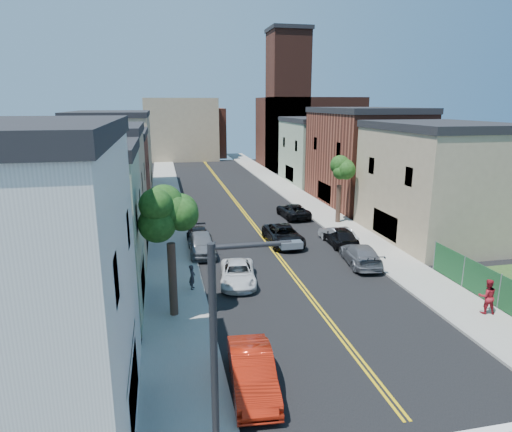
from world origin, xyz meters
TOP-DOWN VIEW (x-y plane):
  - sidewalk_left at (-7.90, 40.00)m, footprint 3.20×100.00m
  - sidewalk_right at (7.90, 40.00)m, footprint 3.20×100.00m
  - curb_left at (-6.15, 40.00)m, footprint 0.30×100.00m
  - curb_right at (6.15, 40.00)m, footprint 0.30×100.00m
  - bldg_left_palegrn at (-14.00, 16.00)m, footprint 9.00×8.00m
  - bldg_left_tan_near at (-14.00, 25.00)m, footprint 9.00×10.00m
  - bldg_left_brick at (-14.00, 36.00)m, footprint 9.00×12.00m
  - bldg_left_tan_far at (-14.00, 50.00)m, footprint 9.00×16.00m
  - bldg_right_tan at (14.00, 24.00)m, footprint 9.00×12.00m
  - bldg_right_brick at (14.00, 38.00)m, footprint 9.00×14.00m
  - bldg_right_palegrn at (14.00, 52.00)m, footprint 9.00×12.00m
  - church at (16.33, 67.07)m, footprint 16.20×14.20m
  - backdrop_left at (-4.00, 82.00)m, footprint 14.00×8.00m
  - backdrop_center at (0.00, 86.00)m, footprint 10.00×8.00m
  - tree_left_mid at (-7.88, 14.01)m, footprint 5.20×5.20m
  - tree_right_far at (7.92, 30.01)m, footprint 4.40×4.40m
  - street_lamp at (-7.01, 1.00)m, footprint 2.14×0.25m
  - red_sedan at (-5.07, 7.01)m, footprint 2.02×4.89m
  - white_pickup at (-3.80, 17.75)m, footprint 2.78×4.92m
  - grey_car_left at (-5.50, 23.81)m, footprint 2.01×4.87m
  - black_car_left at (-5.50, 26.08)m, footprint 1.91×4.51m
  - grey_car_right at (5.23, 19.29)m, footprint 2.72×5.28m
  - black_car_right at (5.50, 23.67)m, footprint 1.93×4.58m
  - silver_car_right at (5.50, 24.14)m, footprint 1.96×4.36m
  - dark_car_right_far at (4.40, 33.02)m, footprint 2.60×5.14m
  - black_suv_lane at (1.16, 24.91)m, footprint 2.59×5.45m
  - pedestrian_left at (-6.70, 17.13)m, footprint 0.50×0.63m
  - pedestrian_right at (8.43, 10.63)m, footprint 1.10×0.96m

SIDE VIEW (x-z plane):
  - sidewalk_left at x=-7.90m, z-range 0.00..0.15m
  - sidewalk_right at x=7.90m, z-range 0.00..0.15m
  - curb_left at x=-6.15m, z-range 0.00..0.15m
  - curb_right at x=6.15m, z-range 0.00..0.15m
  - black_car_left at x=-5.50m, z-range 0.00..1.30m
  - white_pickup at x=-3.80m, z-range 0.00..1.30m
  - silver_car_right at x=5.50m, z-range 0.00..1.39m
  - dark_car_right_far at x=4.40m, z-range 0.00..1.39m
  - grey_car_right at x=5.23m, z-range 0.00..1.47m
  - black_suv_lane at x=1.16m, z-range 0.00..1.50m
  - black_car_right at x=5.50m, z-range 0.00..1.55m
  - red_sedan at x=-5.07m, z-range 0.00..1.57m
  - grey_car_left at x=-5.50m, z-range 0.00..1.65m
  - pedestrian_left at x=-6.70m, z-range 0.15..1.68m
  - pedestrian_right at x=8.43m, z-range 0.15..2.08m
  - bldg_left_brick at x=-14.00m, z-range 0.00..8.00m
  - bldg_left_palegrn at x=-14.00m, z-range 0.00..8.50m
  - bldg_right_palegrn at x=14.00m, z-range 0.00..8.50m
  - bldg_left_tan_near at x=-14.00m, z-range 0.00..9.00m
  - bldg_right_tan at x=14.00m, z-range 0.00..9.00m
  - street_lamp at x=-7.01m, z-range 0.72..8.72m
  - bldg_left_tan_far at x=-14.00m, z-range 0.00..9.50m
  - bldg_right_brick at x=14.00m, z-range 0.00..10.00m
  - backdrop_center at x=0.00m, z-range 0.00..10.00m
  - tree_right_far at x=7.92m, z-range 1.74..9.77m
  - backdrop_left at x=-4.00m, z-range 0.00..12.00m
  - tree_left_mid at x=-7.88m, z-range 1.94..11.23m
  - church at x=16.33m, z-range -4.06..18.54m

